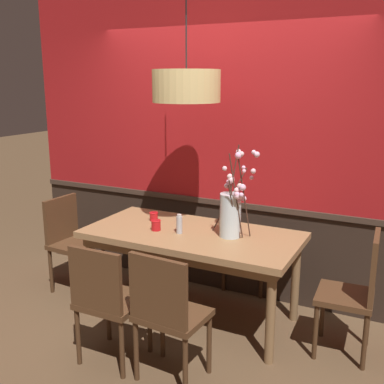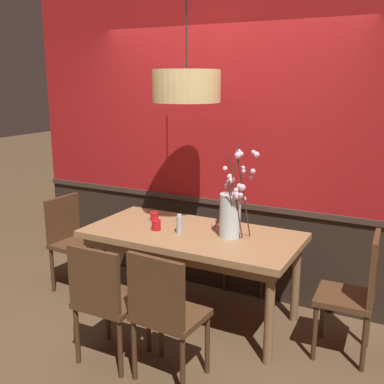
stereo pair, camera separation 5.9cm
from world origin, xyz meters
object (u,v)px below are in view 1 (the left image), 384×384
object	(u,v)px
dining_table	(192,242)
chair_near_side_right	(167,310)
chair_head_east_end	(356,289)
condiment_bottle	(179,224)
chair_near_side_left	(107,297)
pendant_lamp	(186,86)
vase_with_blossoms	(231,211)
chair_head_west_end	(71,238)
candle_holder_nearer_edge	(156,225)
candle_holder_nearer_center	(154,216)
chair_far_side_right	(252,236)

from	to	relation	value
dining_table	chair_near_side_right	world-z (taller)	chair_near_side_right
chair_head_east_end	condiment_bottle	world-z (taller)	chair_head_east_end
chair_near_side_left	pendant_lamp	size ratio (longest dim) A/B	0.84
chair_near_side_left	pendant_lamp	bearing A→B (deg)	79.43
pendant_lamp	dining_table	bearing A→B (deg)	-24.68
vase_with_blossoms	dining_table	bearing A→B (deg)	-172.53
chair_head_west_end	pendant_lamp	distance (m)	1.92
candle_holder_nearer_edge	pendant_lamp	world-z (taller)	pendant_lamp
candle_holder_nearer_center	chair_near_side_right	bearing A→B (deg)	-54.96
dining_table	candle_holder_nearer_center	world-z (taller)	candle_holder_nearer_center
chair_near_side_right	condiment_bottle	size ratio (longest dim) A/B	5.76
dining_table	chair_far_side_right	size ratio (longest dim) A/B	1.98
chair_head_east_end	chair_far_side_right	xyz separation A→B (m)	(-1.10, 0.84, -0.03)
chair_near_side_right	chair_far_side_right	bearing A→B (deg)	90.90
chair_near_side_right	vase_with_blossoms	xyz separation A→B (m)	(0.08, 0.92, 0.45)
dining_table	chair_near_side_right	distance (m)	0.93
chair_head_west_end	chair_near_side_right	xyz separation A→B (m)	(1.58, -0.87, 0.02)
dining_table	chair_head_west_end	size ratio (longest dim) A/B	1.96
chair_head_east_end	chair_far_side_right	world-z (taller)	chair_head_east_end
chair_near_side_right	chair_far_side_right	xyz separation A→B (m)	(-0.03, 1.75, -0.03)
dining_table	chair_head_east_end	bearing A→B (deg)	1.39
chair_near_side_left	condiment_bottle	size ratio (longest dim) A/B	5.60
condiment_bottle	chair_near_side_left	bearing A→B (deg)	-100.88
dining_table	chair_far_side_right	world-z (taller)	chair_far_side_right
chair_far_side_right	vase_with_blossoms	world-z (taller)	vase_with_blossoms
vase_with_blossoms	candle_holder_nearer_center	xyz separation A→B (m)	(-0.79, 0.09, -0.17)
chair_head_east_end	condiment_bottle	distance (m)	1.45
candle_holder_nearer_center	chair_near_side_left	bearing A→B (deg)	-77.77
vase_with_blossoms	chair_near_side_left	bearing A→B (deg)	-121.64
candle_holder_nearer_edge	chair_near_side_left	bearing A→B (deg)	-85.71
dining_table	chair_near_side_left	bearing A→B (deg)	-104.94
chair_near_side_left	chair_head_east_end	bearing A→B (deg)	30.20
chair_head_west_end	chair_near_side_left	bearing A→B (deg)	-38.69
dining_table	vase_with_blossoms	world-z (taller)	vase_with_blossoms
dining_table	chair_head_east_end	xyz separation A→B (m)	(1.33, 0.03, -0.16)
dining_table	candle_holder_nearer_edge	world-z (taller)	candle_holder_nearer_edge
chair_far_side_right	candle_holder_nearer_center	size ratio (longest dim) A/B	11.45
chair_near_side_left	vase_with_blossoms	xyz separation A→B (m)	(0.57, 0.92, 0.47)
chair_far_side_right	condiment_bottle	size ratio (longest dim) A/B	5.54
dining_table	pendant_lamp	distance (m)	1.28
chair_head_east_end	chair_near_side_left	size ratio (longest dim) A/B	1.05
chair_head_east_end	chair_near_side_left	xyz separation A→B (m)	(-1.56, -0.91, -0.01)
dining_table	chair_near_side_left	size ratio (longest dim) A/B	1.96
dining_table	candle_holder_nearer_center	size ratio (longest dim) A/B	22.66
chair_near_side_left	vase_with_blossoms	bearing A→B (deg)	58.36
condiment_bottle	chair_head_east_end	bearing A→B (deg)	4.34
condiment_bottle	pendant_lamp	world-z (taller)	pendant_lamp
vase_with_blossoms	candle_holder_nearer_center	world-z (taller)	vase_with_blossoms
chair_near_side_right	condiment_bottle	distance (m)	0.93
chair_near_side_right	condiment_bottle	world-z (taller)	condiment_bottle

